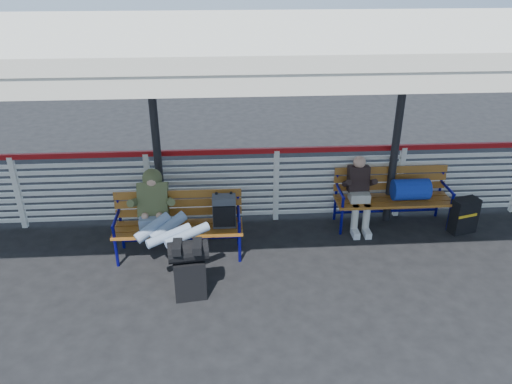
{
  "coord_description": "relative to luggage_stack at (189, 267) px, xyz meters",
  "views": [
    {
      "loc": [
        -0.8,
        -5.22,
        3.98
      ],
      "look_at": [
        -0.38,
        1.0,
        0.94
      ],
      "focal_mm": 35.0,
      "sensor_mm": 36.0,
      "label": 1
    }
  ],
  "objects": [
    {
      "name": "traveler_man",
      "position": [
        -0.35,
        0.69,
        0.26
      ],
      "size": [
        0.93,
        1.64,
        0.77
      ],
      "color": "#8EA3BF",
      "rests_on": "ground"
    },
    {
      "name": "suitcase_side",
      "position": [
        4.14,
        1.36,
        -0.16
      ],
      "size": [
        0.45,
        0.34,
        0.56
      ],
      "rotation": [
        0.0,
        0.0,
        0.28
      ],
      "color": "black",
      "rests_on": "ground"
    },
    {
      "name": "canopy",
      "position": [
        1.28,
        0.92,
        2.6
      ],
      "size": [
        12.6,
        3.6,
        3.16
      ],
      "color": "silver",
      "rests_on": "ground"
    },
    {
      "name": "companion_person",
      "position": [
        2.54,
        1.62,
        0.15
      ],
      "size": [
        0.32,
        0.66,
        1.15
      ],
      "color": "#BAB8A9",
      "rests_on": "ground"
    },
    {
      "name": "ground",
      "position": [
        1.28,
        0.05,
        -0.44
      ],
      "size": [
        60.0,
        60.0,
        0.0
      ],
      "primitive_type": "plane",
      "color": "black",
      "rests_on": "ground"
    },
    {
      "name": "luggage_stack",
      "position": [
        0.0,
        0.0,
        0.0
      ],
      "size": [
        0.52,
        0.33,
        0.81
      ],
      "rotation": [
        0.0,
        0.0,
        0.13
      ],
      "color": "black",
      "rests_on": "ground"
    },
    {
      "name": "fence",
      "position": [
        1.28,
        1.95,
        0.22
      ],
      "size": [
        12.08,
        0.08,
        1.24
      ],
      "color": "silver",
      "rests_on": "ground"
    },
    {
      "name": "bench_left",
      "position": [
        0.0,
        1.03,
        0.15
      ],
      "size": [
        1.8,
        0.56,
        0.93
      ],
      "color": "#955C1C",
      "rests_on": "ground"
    },
    {
      "name": "bench_right",
      "position": [
        3.21,
        1.66,
        0.15
      ],
      "size": [
        1.8,
        0.56,
        0.92
      ],
      "color": "#955C1C",
      "rests_on": "ground"
    }
  ]
}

